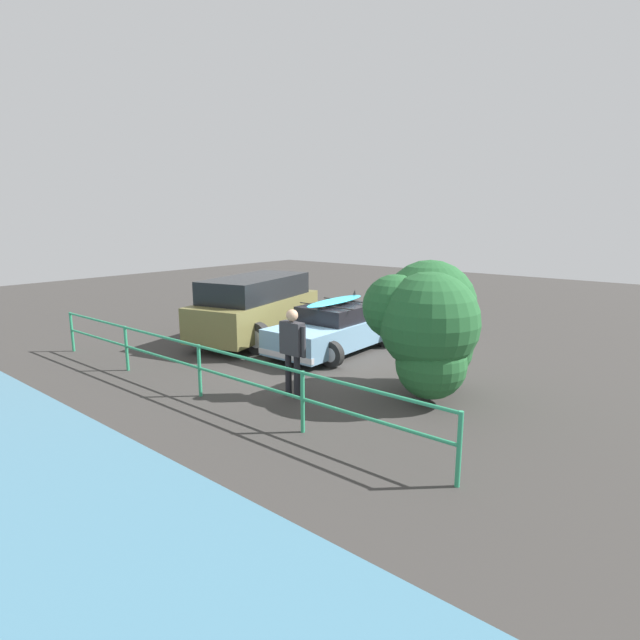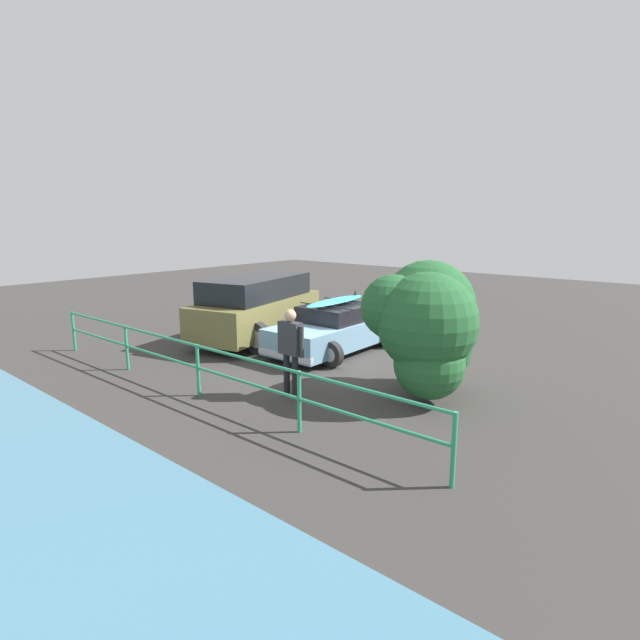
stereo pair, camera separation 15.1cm
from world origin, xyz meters
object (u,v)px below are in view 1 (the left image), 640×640
suv_car (256,307)px  person_bystander (292,345)px  sedan_car (335,329)px  bush_near_left (428,324)px

suv_car → person_bystander: (-4.09, 2.88, 0.10)m
suv_car → person_bystander: bearing=144.9°
sedan_car → bush_near_left: (-3.53, 1.54, 0.86)m
bush_near_left → suv_car: bearing=-9.9°
sedan_car → bush_near_left: size_ratio=1.49×
sedan_car → bush_near_left: bearing=156.5°
suv_car → person_bystander: 5.00m
suv_car → sedan_car: bearing=-169.5°
person_bystander → sedan_car: bearing=-65.4°
suv_car → bush_near_left: bush_near_left is taller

